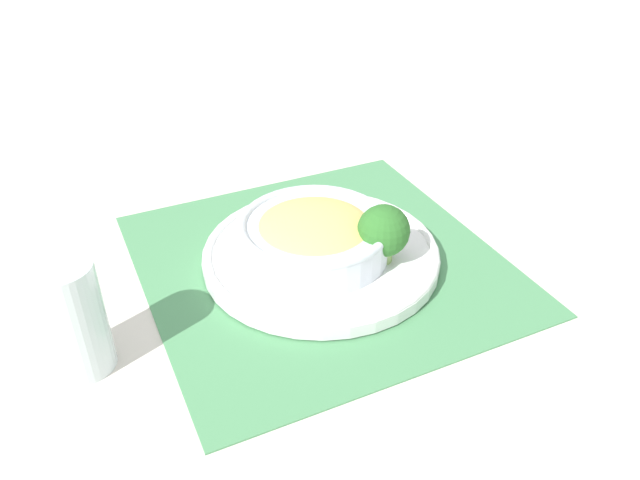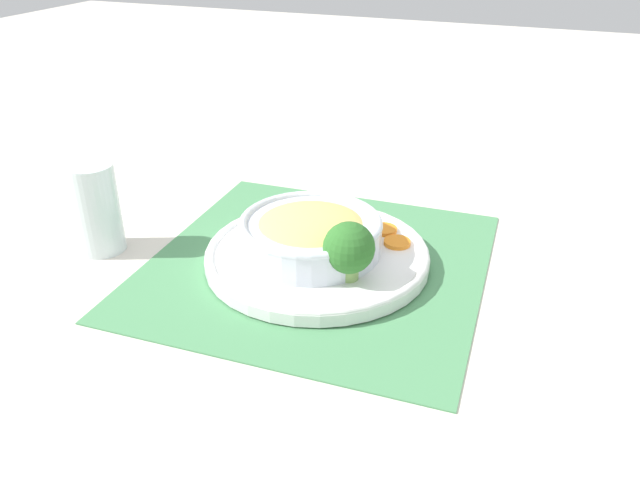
# 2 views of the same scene
# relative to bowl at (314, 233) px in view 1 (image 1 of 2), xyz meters

# --- Properties ---
(ground_plane) EXTENTS (4.00, 4.00, 0.00)m
(ground_plane) POSITION_rel_bowl_xyz_m (0.00, 0.01, -0.05)
(ground_plane) COLOR beige
(placemat) EXTENTS (0.46, 0.45, 0.00)m
(placemat) POSITION_rel_bowl_xyz_m (0.00, 0.01, -0.05)
(placemat) COLOR #4C8C59
(placemat) RESTS_ON ground_plane
(plate) EXTENTS (0.30, 0.30, 0.02)m
(plate) POSITION_rel_bowl_xyz_m (0.00, 0.01, -0.03)
(plate) COLOR white
(plate) RESTS_ON placemat
(bowl) EXTENTS (0.19, 0.19, 0.05)m
(bowl) POSITION_rel_bowl_xyz_m (0.00, 0.00, 0.00)
(bowl) COLOR silver
(bowl) RESTS_ON plate
(broccoli_floret) EXTENTS (0.06, 0.06, 0.08)m
(broccoli_floret) POSITION_rel_bowl_xyz_m (0.05, 0.07, 0.02)
(broccoli_floret) COLOR #84AD5B
(broccoli_floret) RESTS_ON plate
(carrot_slice_near) EXTENTS (0.04, 0.04, 0.01)m
(carrot_slice_near) POSITION_rel_bowl_xyz_m (-0.06, 0.10, -0.02)
(carrot_slice_near) COLOR orange
(carrot_slice_near) RESTS_ON plate
(carrot_slice_middle) EXTENTS (0.04, 0.04, 0.01)m
(carrot_slice_middle) POSITION_rel_bowl_xyz_m (-0.09, 0.08, -0.02)
(carrot_slice_middle) COLOR orange
(carrot_slice_middle) RESTS_ON plate
(carrot_slice_far) EXTENTS (0.04, 0.04, 0.01)m
(carrot_slice_far) POSITION_rel_bowl_xyz_m (-0.10, 0.04, -0.02)
(carrot_slice_far) COLOR orange
(carrot_slice_far) RESTS_ON plate
(water_glass) EXTENTS (0.06, 0.06, 0.13)m
(water_glass) POSITION_rel_bowl_xyz_m (0.07, -0.29, 0.01)
(water_glass) COLOR silver
(water_glass) RESTS_ON ground_plane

